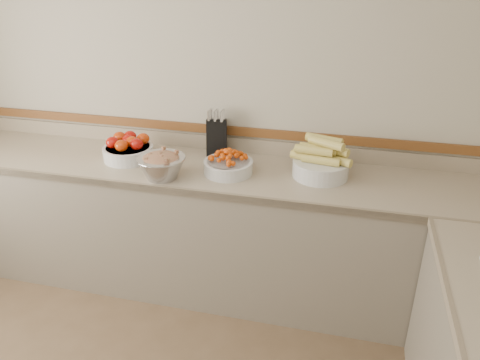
% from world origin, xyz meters
% --- Properties ---
extents(back_wall, '(4.00, 0.00, 4.00)m').
position_xyz_m(back_wall, '(0.00, 2.00, 1.30)').
color(back_wall, '#AEA58F').
rests_on(back_wall, ground_plane).
extents(counter_back, '(4.00, 0.65, 1.08)m').
position_xyz_m(counter_back, '(0.00, 1.68, 0.45)').
color(counter_back, gray).
rests_on(counter_back, ground_plane).
extents(knife_block, '(0.17, 0.19, 0.32)m').
position_xyz_m(knife_block, '(0.06, 1.90, 1.03)').
color(knife_block, black).
rests_on(knife_block, counter_back).
extents(tomato_bowl, '(0.33, 0.33, 0.16)m').
position_xyz_m(tomato_bowl, '(-0.49, 1.69, 0.97)').
color(tomato_bowl, silver).
rests_on(tomato_bowl, counter_back).
extents(cherry_tomato_bowl, '(0.31, 0.31, 0.17)m').
position_xyz_m(cherry_tomato_bowl, '(0.21, 1.64, 0.96)').
color(cherry_tomato_bowl, silver).
rests_on(cherry_tomato_bowl, counter_back).
extents(corn_bowl, '(0.38, 0.34, 0.25)m').
position_xyz_m(corn_bowl, '(0.76, 1.73, 0.99)').
color(corn_bowl, silver).
rests_on(corn_bowl, counter_back).
extents(rhubarb_bowl, '(0.29, 0.29, 0.17)m').
position_xyz_m(rhubarb_bowl, '(-0.16, 1.47, 0.99)').
color(rhubarb_bowl, '#B2B2BA').
rests_on(rhubarb_bowl, counter_back).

